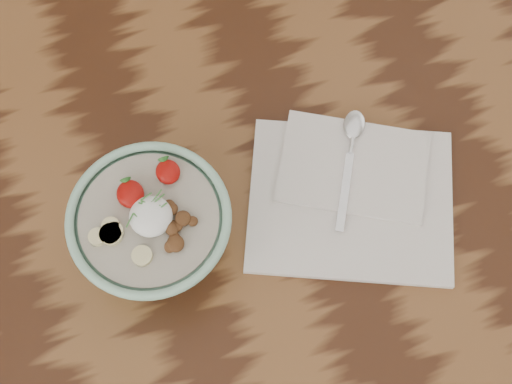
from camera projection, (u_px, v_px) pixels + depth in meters
The scene contains 4 objects.
table at pixel (309, 220), 102.21cm from camera, with size 160.00×90.00×75.00cm.
breakfast_bowl at pixel (153, 229), 85.23cm from camera, with size 19.18×19.18×12.67cm.
napkin at pixel (351, 193), 93.00cm from camera, with size 32.75×30.25×1.62cm.
spoon at pixel (352, 141), 94.21cm from camera, with size 10.37×15.93×0.90cm.
Camera 1 is at (-18.28, -27.71, 162.75)cm, focal length 50.00 mm.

